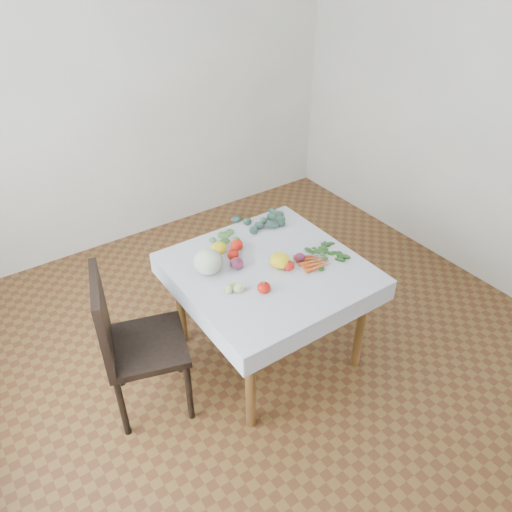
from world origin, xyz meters
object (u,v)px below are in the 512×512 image
Objects in this scene: cabbage at (208,262)px; carrot_bunch at (314,262)px; table at (268,280)px; heirloom_back at (219,248)px; chair at (128,338)px.

carrot_bunch is (0.60, -0.30, -0.07)m from cabbage.
table is at bearing -25.87° from cabbage.
cabbage is 1.75× the size of heirloom_back.
carrot_bunch is at bearing -46.27° from heirloom_back.
carrot_bunch is (1.19, -0.22, 0.19)m from chair.
table is 0.31m from carrot_bunch.
chair is 4.75× the size of carrot_bunch.
cabbage is at bearing 7.37° from chair.
heirloom_back is at bearing 42.43° from cabbage.
table is at bearing 152.18° from carrot_bunch.
cabbage is 0.67m from carrot_bunch.
heirloom_back is at bearing 119.08° from table.
heirloom_back is (0.76, 0.23, 0.21)m from chair.
chair reaches higher than heirloom_back.
chair is (-0.94, 0.09, -0.07)m from table.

